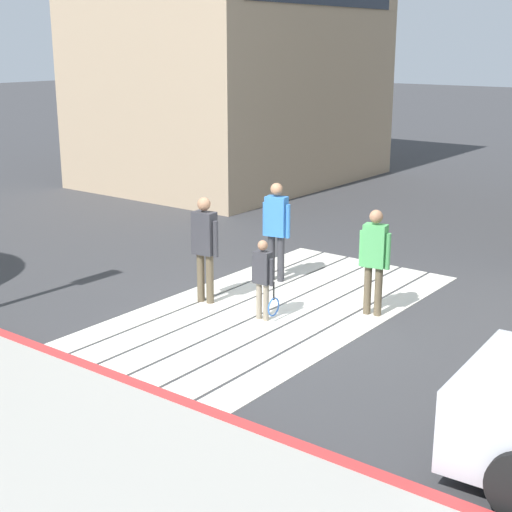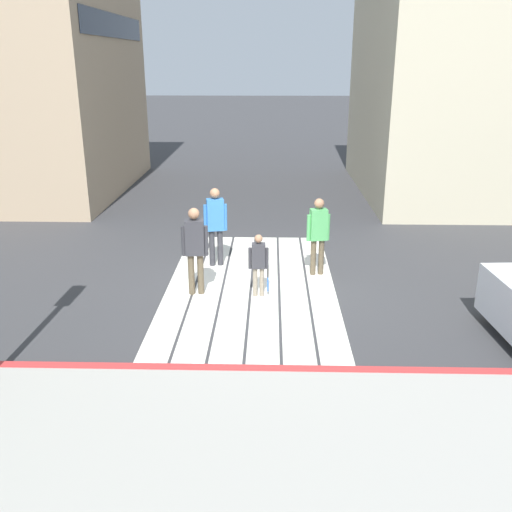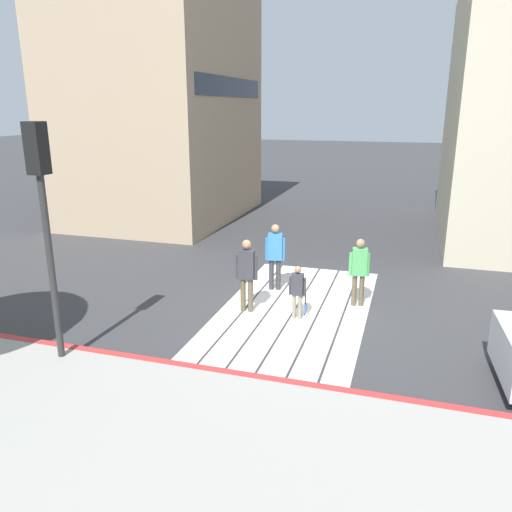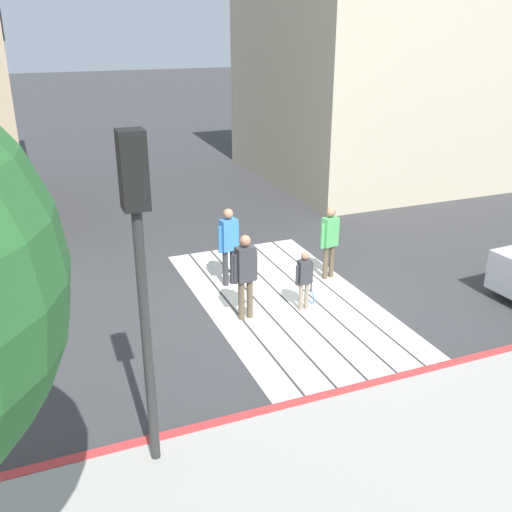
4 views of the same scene
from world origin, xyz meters
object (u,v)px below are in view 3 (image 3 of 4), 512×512
at_px(pedestrian_adult_lead, 247,270).
at_px(pedestrian_adult_trailing, 275,252).
at_px(pedestrian_child_with_racket, 298,290).
at_px(traffic_light_corner, 43,196).
at_px(pedestrian_adult_side, 359,268).

height_order(pedestrian_adult_lead, pedestrian_adult_trailing, pedestrian_adult_trailing).
height_order(pedestrian_adult_lead, pedestrian_child_with_racket, pedestrian_adult_lead).
xyz_separation_m(pedestrian_adult_trailing, pedestrian_child_with_racket, (-1.64, -0.95, -0.31)).
xyz_separation_m(traffic_light_corner, pedestrian_adult_lead, (3.22, -2.48, -2.06)).
distance_m(pedestrian_adult_lead, pedestrian_child_with_racket, 1.23).
bearing_deg(pedestrian_adult_lead, traffic_light_corner, 142.37).
xyz_separation_m(pedestrian_adult_side, pedestrian_child_with_racket, (-1.16, 1.17, -0.26)).
xyz_separation_m(traffic_light_corner, pedestrian_adult_trailing, (4.78, -2.71, -2.05)).
distance_m(traffic_light_corner, pedestrian_adult_side, 6.79).
bearing_deg(pedestrian_adult_trailing, pedestrian_adult_side, -102.85).
bearing_deg(pedestrian_adult_side, pedestrian_adult_lead, 114.59).
distance_m(traffic_light_corner, pedestrian_adult_lead, 4.55).
xyz_separation_m(pedestrian_adult_trailing, pedestrian_adult_side, (-0.48, -2.12, -0.05)).
height_order(traffic_light_corner, pedestrian_adult_lead, traffic_light_corner).
relative_size(pedestrian_adult_side, pedestrian_child_with_racket, 1.33).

